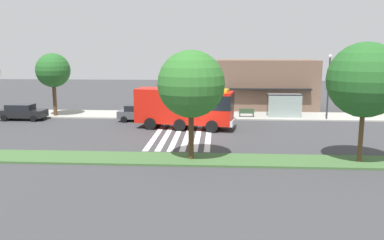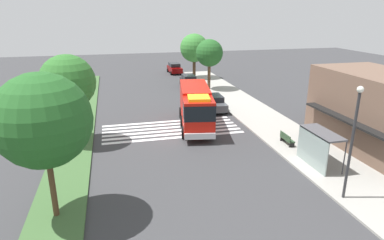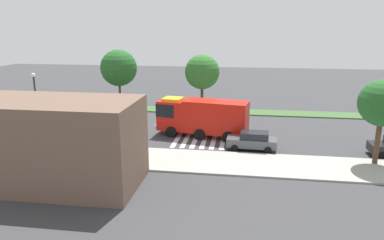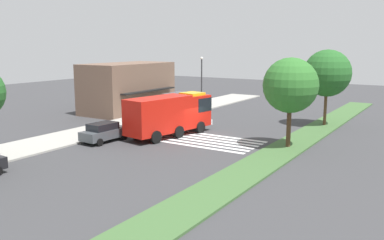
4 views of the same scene
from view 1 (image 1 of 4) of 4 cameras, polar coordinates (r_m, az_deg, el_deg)
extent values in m
plane|color=#38383A|center=(35.16, 1.41, -1.98)|extent=(120.00, 120.00, 0.00)
cube|color=#9E9B93|center=(44.46, 1.88, 0.67)|extent=(60.00, 5.03, 0.14)
cube|color=#3D6033|center=(26.93, 0.71, -5.63)|extent=(60.00, 3.00, 0.14)
cube|color=silver|center=(35.52, -4.90, -1.89)|extent=(0.45, 12.54, 0.01)
cube|color=silver|center=(35.39, -3.46, -1.91)|extent=(0.45, 12.54, 0.01)
cube|color=silver|center=(35.30, -2.01, -1.93)|extent=(0.45, 12.54, 0.01)
cube|color=silver|center=(35.22, -0.55, -1.95)|extent=(0.45, 12.54, 0.01)
cube|color=silver|center=(35.17, 0.91, -1.97)|extent=(0.45, 12.54, 0.01)
cube|color=silver|center=(35.14, 2.38, -1.99)|extent=(0.45, 12.54, 0.01)
cube|color=red|center=(36.55, 3.63, 1.70)|extent=(3.07, 2.97, 2.96)
cube|color=red|center=(37.54, -3.10, 2.07)|extent=(6.59, 3.57, 3.15)
cube|color=black|center=(36.41, 4.27, 2.60)|extent=(2.34, 2.86, 1.30)
cube|color=silver|center=(36.54, 5.84, -0.29)|extent=(0.67, 2.55, 0.50)
cube|color=yellow|center=(36.35, 3.66, 4.19)|extent=(2.15, 2.08, 0.24)
cylinder|color=black|center=(38.08, 3.53, -0.21)|extent=(1.13, 0.48, 1.10)
cylinder|color=black|center=(35.61, 2.83, -0.93)|extent=(1.13, 0.48, 1.10)
cylinder|color=black|center=(39.45, -4.74, 0.14)|extent=(1.13, 0.48, 1.10)
cylinder|color=black|center=(37.08, -5.96, -0.53)|extent=(1.13, 0.48, 1.10)
cylinder|color=black|center=(38.68, -0.77, -0.03)|extent=(1.13, 0.48, 1.10)
cylinder|color=black|center=(36.26, -1.75, -0.73)|extent=(1.13, 0.48, 1.10)
cube|color=black|center=(45.41, -22.87, 0.88)|extent=(4.74, 1.99, 0.77)
cube|color=black|center=(45.43, -23.19, 1.72)|extent=(2.67, 1.72, 0.57)
cylinder|color=black|center=(45.61, -20.56, 0.59)|extent=(0.64, 0.23, 0.64)
cylinder|color=black|center=(43.93, -21.61, 0.17)|extent=(0.64, 0.23, 0.64)
cylinder|color=black|center=(47.02, -23.98, 0.62)|extent=(0.64, 0.23, 0.64)
cylinder|color=black|center=(45.40, -25.12, 0.23)|extent=(0.64, 0.23, 0.64)
cube|color=#474C51|center=(41.42, -7.40, 0.78)|extent=(4.46, 1.99, 0.76)
cube|color=black|center=(41.37, -7.72, 1.70)|extent=(2.52, 1.68, 0.59)
cylinder|color=black|center=(42.03, -5.19, 0.43)|extent=(0.65, 0.25, 0.64)
cylinder|color=black|center=(40.31, -5.70, 0.00)|extent=(0.65, 0.25, 0.64)
cylinder|color=black|center=(42.70, -8.99, 0.50)|extent=(0.65, 0.25, 0.64)
cylinder|color=black|center=(41.01, -9.65, 0.08)|extent=(0.65, 0.25, 0.64)
cube|color=#4C4C51|center=(43.94, 13.00, 3.56)|extent=(3.50, 1.40, 0.12)
cube|color=#8C9E99|center=(43.44, 13.08, 1.89)|extent=(3.50, 0.08, 2.40)
cylinder|color=#333338|center=(44.48, 10.64, 2.16)|extent=(0.08, 0.08, 2.40)
cylinder|color=#333338|center=(45.03, 14.94, 2.09)|extent=(0.08, 0.08, 2.40)
cube|color=#2D472D|center=(43.48, 7.74, 1.01)|extent=(1.60, 0.50, 0.08)
cube|color=#2D472D|center=(43.23, 7.77, 1.31)|extent=(1.60, 0.06, 0.45)
cube|color=black|center=(43.47, 6.79, 0.73)|extent=(0.08, 0.45, 0.37)
cube|color=black|center=(43.58, 8.68, 0.71)|extent=(0.08, 0.45, 0.37)
cylinder|color=#2D2D30|center=(43.63, 18.77, 4.20)|extent=(0.16, 0.16, 6.26)
sphere|color=white|center=(43.44, 19.02, 8.55)|extent=(0.36, 0.36, 0.36)
cube|color=brown|center=(49.86, 10.39, 4.95)|extent=(11.91, 5.95, 6.02)
cube|color=black|center=(46.55, 10.86, 4.32)|extent=(9.52, 0.80, 0.16)
cylinder|color=#513823|center=(46.16, -18.90, 2.85)|extent=(0.41, 0.41, 3.64)
sphere|color=#235B23|center=(45.90, -19.12, 6.69)|extent=(3.65, 3.65, 3.65)
cylinder|color=#47301E|center=(26.52, -0.13, -1.89)|extent=(0.36, 0.36, 3.44)
sphere|color=#2D6B28|center=(26.03, -0.13, 5.13)|extent=(4.39, 4.39, 4.39)
cylinder|color=#513823|center=(28.02, 22.86, -1.84)|extent=(0.30, 0.30, 3.63)
sphere|color=#235B23|center=(27.56, 23.36, 5.26)|extent=(4.75, 4.75, 4.75)
camera|label=2|loc=(39.24, 46.22, 11.71)|focal=31.31mm
camera|label=3|loc=(71.84, -2.10, 12.92)|focal=33.94mm
camera|label=4|loc=(36.88, -63.22, 6.07)|focal=39.12mm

